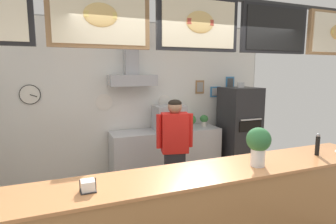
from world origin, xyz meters
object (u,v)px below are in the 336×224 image
object	(u,v)px
espresso_machine	(169,118)
potted_thyme	(204,120)
shop_worker	(175,149)
potted_sage	(190,120)
pepper_grinder	(318,144)
pizza_oven	(239,129)
basil_vase	(258,144)
napkin_holder	(88,186)

from	to	relation	value
espresso_machine	potted_thyme	world-z (taller)	espresso_machine
espresso_machine	shop_worker	bearing A→B (deg)	-108.08
espresso_machine	potted_sage	distance (m)	0.48
espresso_machine	pepper_grinder	bearing A→B (deg)	-69.40
pizza_oven	pepper_grinder	size ratio (longest dim) A/B	6.81
espresso_machine	basil_vase	distance (m)	2.47
shop_worker	espresso_machine	xyz separation A→B (m)	(0.36, 1.09, 0.26)
pizza_oven	napkin_holder	size ratio (longest dim) A/B	13.22
espresso_machine	potted_sage	size ratio (longest dim) A/B	2.25
espresso_machine	pizza_oven	bearing A→B (deg)	-7.86
pepper_grinder	shop_worker	bearing A→B (deg)	133.56
espresso_machine	napkin_holder	bearing A→B (deg)	-125.03
pizza_oven	shop_worker	size ratio (longest dim) A/B	1.11
pepper_grinder	basil_vase	bearing A→B (deg)	-177.33
potted_thyme	pepper_grinder	size ratio (longest dim) A/B	0.88
potted_sage	shop_worker	bearing A→B (deg)	-125.54
shop_worker	napkin_holder	xyz separation A→B (m)	(-1.36, -1.36, 0.19)
shop_worker	potted_thyme	size ratio (longest dim) A/B	6.96
napkin_holder	pepper_grinder	world-z (taller)	pepper_grinder
napkin_holder	basil_vase	world-z (taller)	basil_vase
potted_thyme	pepper_grinder	bearing A→B (deg)	-86.52
napkin_holder	basil_vase	bearing A→B (deg)	-0.66
shop_worker	napkin_holder	world-z (taller)	shop_worker
espresso_machine	potted_thyme	xyz separation A→B (m)	(0.76, 0.04, -0.09)
shop_worker	espresso_machine	distance (m)	1.18
potted_sage	pepper_grinder	size ratio (longest dim) A/B	0.96
shop_worker	pepper_grinder	xyz separation A→B (m)	(1.27, -1.33, 0.28)
pizza_oven	potted_sage	bearing A→B (deg)	165.27
pizza_oven	espresso_machine	distance (m)	1.48
pizza_oven	potted_thyme	size ratio (longest dim) A/B	7.74
shop_worker	basil_vase	distance (m)	1.47
potted_thyme	napkin_holder	size ratio (longest dim) A/B	1.71
espresso_machine	napkin_holder	size ratio (longest dim) A/B	4.22
pepper_grinder	pizza_oven	bearing A→B (deg)	76.83
shop_worker	potted_thyme	distance (m)	1.60
basil_vase	shop_worker	bearing A→B (deg)	104.74
pizza_oven	shop_worker	bearing A→B (deg)	-153.45
pizza_oven	pepper_grinder	xyz separation A→B (m)	(-0.52, -2.23, 0.31)
potted_sage	napkin_holder	distance (m)	3.32
shop_worker	basil_vase	xyz separation A→B (m)	(0.36, -1.38, 0.38)
potted_sage	pizza_oven	bearing A→B (deg)	-14.73
pepper_grinder	potted_thyme	bearing A→B (deg)	93.48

